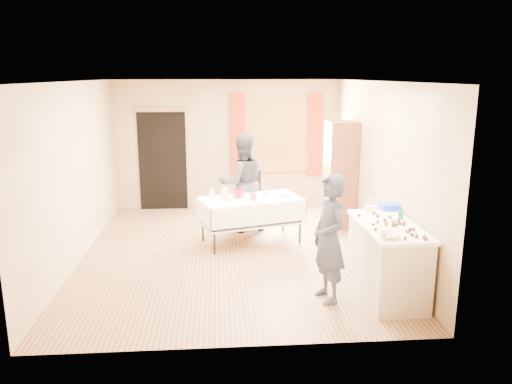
{
  "coord_description": "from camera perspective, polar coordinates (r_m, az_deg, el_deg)",
  "views": [
    {
      "loc": [
        -0.18,
        -7.31,
        2.69
      ],
      "look_at": [
        0.38,
        0.0,
        0.96
      ],
      "focal_mm": 35.0,
      "sensor_mm": 36.0,
      "label": 1
    }
  ],
  "objects": [
    {
      "name": "pastry_tray",
      "position": [
        8.12,
        2.97,
        -0.52
      ],
      "size": [
        0.33,
        0.29,
        0.02
      ],
      "primitive_type": "cube",
      "rotation": [
        0.0,
        0.0,
        0.36
      ],
      "color": "white",
      "rests_on": "party_table"
    },
    {
      "name": "counter",
      "position": [
        6.46,
        14.75,
        -7.48
      ],
      "size": [
        0.68,
        1.44,
        0.91
      ],
      "color": "beige",
      "rests_on": "floor"
    },
    {
      "name": "window_frame",
      "position": [
        10.17,
        2.32,
        6.53
      ],
      "size": [
        1.32,
        0.06,
        1.52
      ],
      "primitive_type": "cube",
      "color": "olive",
      "rests_on": "wall_back"
    },
    {
      "name": "blue_basket",
      "position": [
        6.99,
        15.18,
        -1.64
      ],
      "size": [
        0.31,
        0.22,
        0.08
      ],
      "primitive_type": "cube",
      "rotation": [
        0.0,
        0.0,
        0.08
      ],
      "color": "blue",
      "rests_on": "counter"
    },
    {
      "name": "mixing_bowl",
      "position": [
        5.78,
        14.87,
        -4.87
      ],
      "size": [
        0.28,
        0.28,
        0.06
      ],
      "primitive_type": "imported",
      "rotation": [
        0.0,
        0.0,
        -0.11
      ],
      "color": "white",
      "rests_on": "counter"
    },
    {
      "name": "ceiling",
      "position": [
        7.32,
        -3.04,
        12.6
      ],
      "size": [
        4.5,
        5.5,
        0.02
      ],
      "primitive_type": "cube",
      "color": "white",
      "rests_on": "floor"
    },
    {
      "name": "wall_left",
      "position": [
        7.73,
        -19.92,
        2.09
      ],
      "size": [
        0.02,
        5.5,
        2.6
      ],
      "primitive_type": "cube",
      "color": "tan",
      "rests_on": "floor"
    },
    {
      "name": "curtain_right",
      "position": [
        10.25,
        6.72,
        6.5
      ],
      "size": [
        0.28,
        0.06,
        1.65
      ],
      "primitive_type": "cube",
      "color": "#AF3116",
      "rests_on": "wall_back"
    },
    {
      "name": "wall_back",
      "position": [
        10.17,
        -3.35,
        5.38
      ],
      "size": [
        4.5,
        0.02,
        2.6
      ],
      "primitive_type": "cube",
      "color": "tan",
      "rests_on": "floor"
    },
    {
      "name": "pitcher",
      "position": [
        7.78,
        -3.56,
        -0.39
      ],
      "size": [
        0.13,
        0.13,
        0.22
      ],
      "primitive_type": "cylinder",
      "rotation": [
        0.0,
        0.0,
        0.17
      ],
      "color": "silver",
      "rests_on": "party_table"
    },
    {
      "name": "wall_right",
      "position": [
        7.84,
        13.85,
        2.64
      ],
      "size": [
        0.02,
        5.5,
        2.6
      ],
      "primitive_type": "cube",
      "color": "tan",
      "rests_on": "floor"
    },
    {
      "name": "cabinet",
      "position": [
        9.03,
        9.62,
        1.96
      ],
      "size": [
        0.5,
        0.6,
        1.9
      ],
      "primitive_type": "cube",
      "color": "brown",
      "rests_on": "floor"
    },
    {
      "name": "wall_front",
      "position": [
        4.77,
        -2.01,
        -3.74
      ],
      "size": [
        4.5,
        0.02,
        2.6
      ],
      "primitive_type": "cube",
      "color": "tan",
      "rests_on": "floor"
    },
    {
      "name": "bottle",
      "position": [
        8.0,
        -5.05,
        -0.13
      ],
      "size": [
        0.1,
        0.1,
        0.19
      ],
      "primitive_type": "imported",
      "rotation": [
        0.0,
        0.0,
        0.1
      ],
      "color": "white",
      "rests_on": "party_table"
    },
    {
      "name": "cup_red",
      "position": [
        8.05,
        -2.02,
        -0.23
      ],
      "size": [
        0.24,
        0.24,
        0.13
      ],
      "primitive_type": "imported",
      "rotation": [
        0.0,
        0.0,
        0.24
      ],
      "color": "red",
      "rests_on": "party_table"
    },
    {
      "name": "cup_rainbow",
      "position": [
        7.87,
        -0.32,
        -0.58
      ],
      "size": [
        0.24,
        0.24,
        0.12
      ],
      "primitive_type": "imported",
      "rotation": [
        0.0,
        0.0,
        0.57
      ],
      "color": "red",
      "rests_on": "party_table"
    },
    {
      "name": "party_table",
      "position": [
        8.14,
        -0.57,
        -2.76
      ],
      "size": [
        1.78,
        1.26,
        0.75
      ],
      "rotation": [
        0.0,
        0.0,
        0.29
      ],
      "color": "black",
      "rests_on": "floor"
    },
    {
      "name": "foam_block",
      "position": [
        6.83,
        12.97,
        -1.87
      ],
      "size": [
        0.17,
        0.14,
        0.08
      ],
      "primitive_type": "cube",
      "rotation": [
        0.0,
        0.0,
        -0.27
      ],
      "color": "white",
      "rests_on": "counter"
    },
    {
      "name": "curtain_left",
      "position": [
        10.06,
        -2.09,
        6.46
      ],
      "size": [
        0.28,
        0.06,
        1.65
      ],
      "primitive_type": "cube",
      "color": "#AF3116",
      "rests_on": "wall_back"
    },
    {
      "name": "woman",
      "position": [
        8.69,
        -1.59,
        1.05
      ],
      "size": [
        1.14,
        1.04,
        1.71
      ],
      "primitive_type": "imported",
      "rotation": [
        0.0,
        0.0,
        3.39
      ],
      "color": "black",
      "rests_on": "floor"
    },
    {
      "name": "soda_can",
      "position": [
        6.54,
        16.22,
        -2.54
      ],
      "size": [
        0.07,
        0.07,
        0.12
      ],
      "primitive_type": "cylinder",
      "rotation": [
        0.0,
        0.0,
        0.04
      ],
      "color": "#0C962A",
      "rests_on": "counter"
    },
    {
      "name": "small_bowl",
      "position": [
        8.26,
        1.02,
        -0.16
      ],
      "size": [
        0.3,
        0.3,
        0.05
      ],
      "primitive_type": "imported",
      "rotation": [
        0.0,
        0.0,
        0.49
      ],
      "color": "white",
      "rests_on": "party_table"
    },
    {
      "name": "door_lintel",
      "position": [
        10.1,
        -10.89,
        9.22
      ],
      "size": [
        1.05,
        0.06,
        0.08
      ],
      "primitive_type": "cube",
      "color": "olive",
      "rests_on": "wall_back"
    },
    {
      "name": "cake_balls",
      "position": [
        6.2,
        15.67,
        -3.75
      ],
      "size": [
        0.52,
        1.11,
        0.04
      ],
      "color": "#3F2314",
      "rests_on": "counter"
    },
    {
      "name": "window_pane",
      "position": [
        10.16,
        2.33,
        6.52
      ],
      "size": [
        1.2,
        0.02,
        1.4
      ],
      "primitive_type": "cube",
      "color": "white",
      "rests_on": "wall_back"
    },
    {
      "name": "doorway",
      "position": [
        10.25,
        -10.62,
        3.53
      ],
      "size": [
        0.95,
        0.04,
        2.0
      ],
      "primitive_type": "cube",
      "color": "black",
      "rests_on": "floor"
    },
    {
      "name": "girl",
      "position": [
        6.04,
        8.37,
        -5.31
      ],
      "size": [
        0.76,
        0.66,
        1.57
      ],
      "primitive_type": "imported",
      "rotation": [
        0.0,
        0.0,
        -1.31
      ],
      "color": "#293146",
      "rests_on": "floor"
    },
    {
      "name": "floor",
      "position": [
        7.8,
        -2.81,
        -7.02
      ],
      "size": [
        4.5,
        5.5,
        0.02
      ],
      "primitive_type": "cube",
      "color": "#9E7047",
      "rests_on": "ground"
    },
    {
      "name": "chair",
      "position": [
        9.19,
        -0.43,
        -1.89
      ],
      "size": [
        0.46,
        0.46,
        0.97
      ],
      "rotation": [
        0.0,
        0.0,
        0.17
      ],
      "color": "black",
      "rests_on": "floor"
    }
  ]
}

